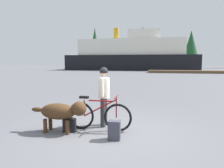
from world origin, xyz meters
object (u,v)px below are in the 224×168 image
object	(u,v)px
bicycle	(98,116)
person_cyclist	(104,91)
dog	(62,112)
ferry_boat	(132,55)
backpack	(114,130)
handbag_pannier	(70,125)

from	to	relation	value
bicycle	person_cyclist	world-z (taller)	person_cyclist
dog	ferry_boat	distance (m)	39.62
bicycle	ferry_boat	world-z (taller)	ferry_boat
person_cyclist	backpack	distance (m)	1.34
backpack	handbag_pannier	distance (m)	1.28
person_cyclist	ferry_boat	size ratio (longest dim) A/B	0.06
dog	backpack	distance (m)	1.46
dog	handbag_pannier	distance (m)	0.41
bicycle	ferry_boat	size ratio (longest dim) A/B	0.07
dog	backpack	world-z (taller)	dog
backpack	ferry_boat	bearing A→B (deg)	95.91
person_cyclist	ferry_boat	xyz separation A→B (m)	(-3.61, 38.69, 2.05)
handbag_pannier	ferry_boat	xyz separation A→B (m)	(-2.87, 39.37, 2.86)
bicycle	ferry_boat	xyz separation A→B (m)	(-3.57, 39.10, 2.64)
person_cyclist	handbag_pannier	size ratio (longest dim) A/B	4.90
dog	ferry_boat	xyz separation A→B (m)	(-2.70, 39.45, 2.50)
handbag_pannier	person_cyclist	bearing A→B (deg)	41.95
bicycle	handbag_pannier	world-z (taller)	bicycle
dog	bicycle	bearing A→B (deg)	21.87
bicycle	person_cyclist	distance (m)	0.72
bicycle	ferry_boat	bearing A→B (deg)	95.21
dog	backpack	bearing A→B (deg)	-9.43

